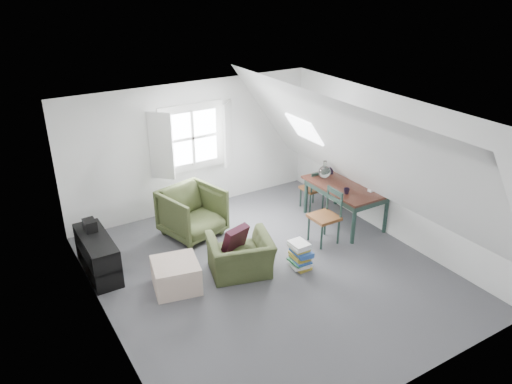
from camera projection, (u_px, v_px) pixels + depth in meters
floor at (269, 272)px, 7.87m from camera, size 5.50×5.50×0.00m
ceiling at (271, 119)px, 6.82m from camera, size 5.50×5.50×0.00m
wall_back at (192, 147)px, 9.48m from camera, size 5.00×0.00×5.00m
wall_front at (412, 299)px, 5.22m from camera, size 5.00×0.00×5.00m
wall_left at (101, 247)px, 6.17m from camera, size 0.00×5.50×5.50m
wall_right at (393, 168)px, 8.53m from camera, size 0.00×5.50×5.50m
slope_left at (169, 192)px, 6.40m from camera, size 3.19×5.50×4.48m
slope_right at (353, 149)px, 7.86m from camera, size 3.19×5.50×4.48m
dormer_window at (193, 138)px, 9.34m from camera, size 1.71×0.35×1.30m
skylight at (304, 129)px, 8.88m from camera, size 0.35×0.75×0.47m
armchair_near at (240, 273)px, 7.86m from camera, size 1.14×1.06×0.62m
armchair_far at (194, 234)px, 8.98m from camera, size 1.15×1.17×0.88m
throw_pillow at (235, 239)px, 7.75m from camera, size 0.48×0.36×0.44m
ottoman at (176, 275)px, 7.42m from camera, size 0.78×0.78×0.44m
dining_table at (346, 190)px, 9.12m from camera, size 0.92×1.53×0.77m
demijohn at (324, 171)px, 9.30m from camera, size 0.23×0.23×0.33m
vase_twigs at (332, 167)px, 9.50m from camera, size 0.08×0.09×0.61m
cup at (346, 194)px, 8.73m from camera, size 0.14×0.14×0.10m
paper_box at (372, 190)px, 8.82m from camera, size 0.12×0.09×0.04m
dining_chair_far at (313, 188)px, 9.75m from camera, size 0.39×0.39×0.83m
dining_chair_near at (326, 216)px, 8.55m from camera, size 0.45×0.45×0.96m
media_shelf at (99, 258)px, 7.74m from camera, size 0.41×1.23×0.63m
electronics_box at (90, 226)px, 7.79m from camera, size 0.18×0.25×0.19m
magazine_stack at (300, 255)px, 7.91m from camera, size 0.34×0.40×0.45m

